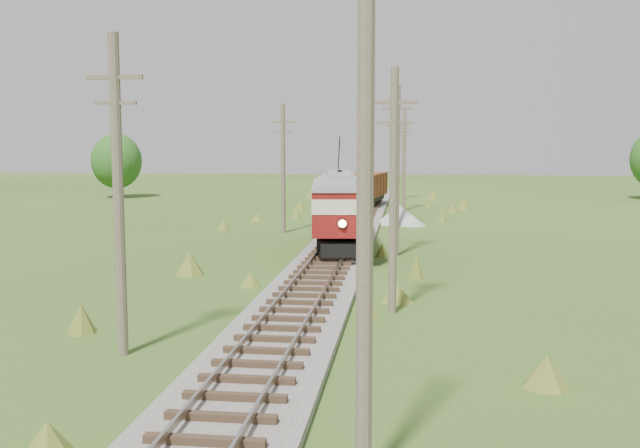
# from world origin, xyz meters

# --- Properties ---
(railbed_main) EXTENTS (3.60, 96.00, 0.57)m
(railbed_main) POSITION_xyz_m (0.00, 34.00, 0.19)
(railbed_main) COLOR #605B54
(railbed_main) RESTS_ON ground
(streetcar) EXTENTS (4.41, 12.82, 5.81)m
(streetcar) POSITION_xyz_m (0.00, 32.60, 2.69)
(streetcar) COLOR black
(streetcar) RESTS_ON ground
(gondola) EXTENTS (3.67, 8.27, 2.65)m
(gondola) POSITION_xyz_m (0.00, 58.63, 2.00)
(gondola) COLOR black
(gondola) RESTS_ON ground
(gravel_pile) EXTENTS (3.77, 4.00, 1.37)m
(gravel_pile) POSITION_xyz_m (3.32, 46.08, 0.64)
(gravel_pile) COLOR gray
(gravel_pile) RESTS_ON ground
(utility_pole_r_1) EXTENTS (0.30, 0.30, 8.80)m
(utility_pole_r_1) POSITION_xyz_m (3.10, 5.00, 4.40)
(utility_pole_r_1) COLOR brown
(utility_pole_r_1) RESTS_ON ground
(utility_pole_r_2) EXTENTS (1.60, 0.30, 8.60)m
(utility_pole_r_2) POSITION_xyz_m (3.30, 18.00, 4.42)
(utility_pole_r_2) COLOR brown
(utility_pole_r_2) RESTS_ON ground
(utility_pole_r_3) EXTENTS (1.60, 0.30, 9.00)m
(utility_pole_r_3) POSITION_xyz_m (3.20, 31.00, 4.63)
(utility_pole_r_3) COLOR brown
(utility_pole_r_3) RESTS_ON ground
(utility_pole_r_4) EXTENTS (1.60, 0.30, 8.40)m
(utility_pole_r_4) POSITION_xyz_m (3.00, 44.00, 4.32)
(utility_pole_r_4) COLOR brown
(utility_pole_r_4) RESTS_ON ground
(utility_pole_r_5) EXTENTS (1.60, 0.30, 8.90)m
(utility_pole_r_5) POSITION_xyz_m (3.40, 57.00, 4.58)
(utility_pole_r_5) COLOR brown
(utility_pole_r_5) RESTS_ON ground
(utility_pole_r_6) EXTENTS (1.60, 0.30, 8.70)m
(utility_pole_r_6) POSITION_xyz_m (3.20, 70.00, 4.47)
(utility_pole_r_6) COLOR brown
(utility_pole_r_6) RESTS_ON ground
(utility_pole_l_a) EXTENTS (1.60, 0.30, 9.00)m
(utility_pole_l_a) POSITION_xyz_m (-4.20, 12.00, 4.63)
(utility_pole_l_a) COLOR brown
(utility_pole_l_a) RESTS_ON ground
(utility_pole_l_b) EXTENTS (1.60, 0.30, 8.60)m
(utility_pole_l_b) POSITION_xyz_m (-4.50, 40.00, 4.42)
(utility_pole_l_b) COLOR brown
(utility_pole_l_b) RESTS_ON ground
(tree_mid_a) EXTENTS (5.46, 5.46, 7.03)m
(tree_mid_a) POSITION_xyz_m (-28.00, 68.00, 4.02)
(tree_mid_a) COLOR #38281C
(tree_mid_a) RESTS_ON ground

